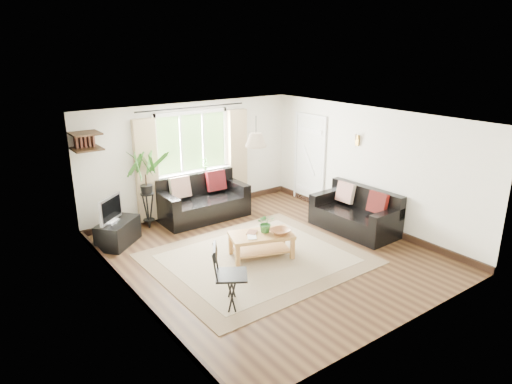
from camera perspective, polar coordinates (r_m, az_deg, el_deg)
floor at (r=8.18m, az=1.67°, el=-7.72°), size 5.50×5.50×0.00m
ceiling at (r=7.46m, az=1.83°, el=9.13°), size 5.50×5.50×0.00m
wall_back at (r=9.97m, az=-8.01°, el=4.20°), size 5.00×0.02×2.40m
wall_front at (r=5.95m, az=18.28°, el=-6.22°), size 5.00×0.02×2.40m
wall_left at (r=6.59m, az=-15.74°, el=-3.60°), size 0.02×5.50×2.40m
wall_right at (r=9.42m, az=13.88°, el=3.03°), size 0.02×5.50×2.40m
rug at (r=7.99m, az=0.15°, el=-8.30°), size 3.49×3.00×0.02m
window at (r=9.86m, az=-7.98°, el=6.13°), size 2.50×0.16×2.16m
door at (r=10.58m, az=6.69°, el=3.95°), size 0.06×0.96×2.06m
corner_shelf at (r=8.78m, az=-20.49°, el=5.97°), size 0.50×0.50×0.34m
pendant_lamp at (r=7.83m, az=0.00°, el=6.97°), size 0.36×0.36×0.54m
wall_sconce at (r=9.44m, az=12.46°, el=6.54°), size 0.12×0.12×0.28m
sofa_back at (r=9.72m, az=-6.63°, el=-0.82°), size 1.85×0.94×0.87m
sofa_right at (r=9.21m, az=12.22°, el=-2.40°), size 1.74×0.91×0.81m
coffee_table at (r=7.97m, az=0.66°, el=-6.68°), size 1.21×0.91×0.44m
table_plant at (r=7.89m, az=1.24°, el=-3.88°), size 0.39×0.37×0.34m
bowl at (r=7.87m, az=3.06°, el=-4.96°), size 0.34×0.34×0.08m
book_a at (r=7.72m, az=-1.06°, el=-5.68°), size 0.23×0.25×0.02m
book_b at (r=7.93m, az=-1.07°, el=-5.01°), size 0.27×0.27×0.02m
tv_stand at (r=8.83m, az=-16.86°, el=-4.87°), size 0.97×0.93×0.46m
tv at (r=8.63m, az=-17.76°, el=-2.03°), size 0.65×0.60×0.51m
palm_stand at (r=9.25m, az=-13.50°, el=0.20°), size 0.77×0.77×1.60m
folding_chair at (r=6.48m, az=-3.08°, el=-10.46°), size 0.66×0.66×0.93m
sill_plant at (r=10.01m, az=-6.39°, el=3.54°), size 0.14×0.10×0.27m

